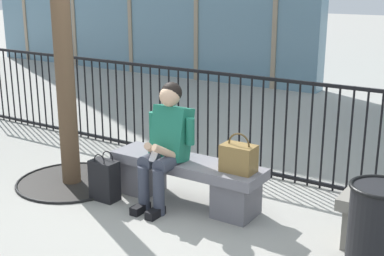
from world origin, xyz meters
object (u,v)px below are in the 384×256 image
at_px(stone_bench, 186,177).
at_px(handbag_on_bench, 239,158).
at_px(seated_person_with_phone, 166,141).
at_px(shopping_bag, 105,180).
at_px(trash_can, 376,238).

relative_size(stone_bench, handbag_on_bench, 4.34).
bearing_deg(handbag_on_bench, seated_person_with_phone, -170.75).
height_order(shopping_bag, trash_can, trash_can).
bearing_deg(handbag_on_bench, trash_can, -22.08).
bearing_deg(seated_person_with_phone, trash_can, -11.88).
distance_m(shopping_bag, trash_can, 2.72).
bearing_deg(trash_can, handbag_on_bench, 157.92).
height_order(handbag_on_bench, trash_can, handbag_on_bench).
relative_size(stone_bench, seated_person_with_phone, 1.32).
bearing_deg(shopping_bag, handbag_on_bench, 16.22).
height_order(seated_person_with_phone, trash_can, seated_person_with_phone).
xyz_separation_m(stone_bench, seated_person_with_phone, (-0.15, -0.13, 0.38)).
height_order(stone_bench, shopping_bag, shopping_bag).
bearing_deg(seated_person_with_phone, handbag_on_bench, 9.25).
height_order(handbag_on_bench, shopping_bag, handbag_on_bench).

